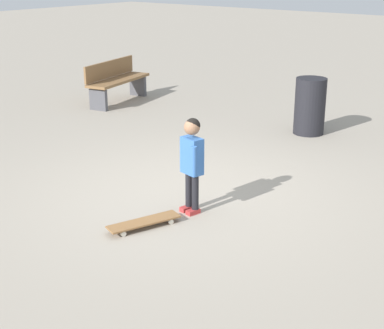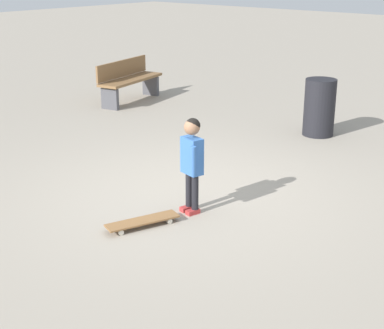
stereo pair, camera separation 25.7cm
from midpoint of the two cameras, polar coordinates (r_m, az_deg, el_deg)
The scene contains 5 objects.
ground_plane at distance 6.91m, azimuth -1.43°, elevation -2.81°, with size 50.00×50.00×0.00m, color #9E9384.
child_person at distance 6.17m, azimuth -1.20°, elevation 0.92°, with size 0.33×0.28×1.06m.
skateboard at distance 6.04m, azimuth -5.96°, elevation -5.67°, with size 0.45×0.80×0.07m.
street_bench at distance 11.44m, azimuth -8.09°, elevation 8.15°, with size 0.76×1.66×0.80m.
trash_bin at distance 9.36m, azimuth 10.75°, elevation 5.66°, with size 0.49×0.49×0.89m, color black.
Camera 1 is at (4.00, -5.00, 2.60)m, focal length 54.21 mm.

